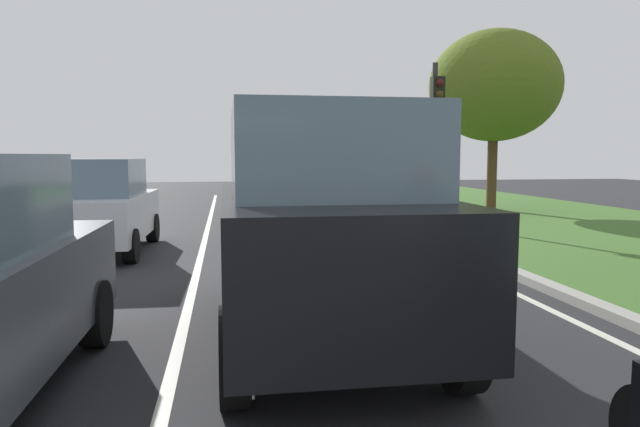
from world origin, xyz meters
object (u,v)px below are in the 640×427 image
(car_hatchback_far, at_px, (100,207))
(traffic_light_near_right, at_px, (436,119))
(tree_roadside_far, at_px, (494,86))
(car_suv_ahead, at_px, (320,224))

(car_hatchback_far, relative_size, traffic_light_near_right, 0.89)
(tree_roadside_far, bearing_deg, car_suv_ahead, -122.13)
(traffic_light_near_right, xyz_separation_m, tree_roadside_far, (3.25, 3.48, 1.28))
(car_hatchback_far, height_order, traffic_light_near_right, traffic_light_near_right)
(car_suv_ahead, distance_m, tree_roadside_far, 14.79)
(traffic_light_near_right, bearing_deg, car_suv_ahead, -116.89)
(car_suv_ahead, distance_m, car_hatchback_far, 6.64)
(car_hatchback_far, bearing_deg, tree_roadside_far, 32.02)
(traffic_light_near_right, relative_size, tree_roadside_far, 0.72)
(car_suv_ahead, height_order, traffic_light_near_right, traffic_light_near_right)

